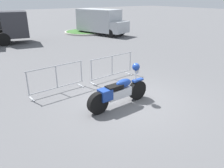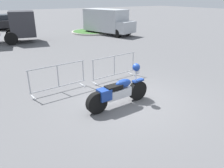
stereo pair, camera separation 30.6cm
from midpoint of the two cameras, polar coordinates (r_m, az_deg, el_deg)
The scene contains 6 objects.
ground_plane at distance 7.78m, azimuth 3.27°, elevation -4.28°, with size 120.00×120.00×0.00m, color #5B5B5E.
motorcycle at distance 7.19m, azimuth 0.60°, elevation -1.98°, with size 2.40×0.39×1.35m.
crowd_barrier_near at distance 8.49m, azimuth -15.27°, elevation 1.33°, with size 2.26×0.59×1.07m.
crowd_barrier_far at distance 9.57m, azimuth -0.90°, elevation 4.44°, with size 2.26×0.59×1.07m.
delivery_van at distance 21.53m, azimuth -3.44°, elevation 16.10°, with size 3.34×5.35×2.31m.
planter_island at distance 22.67m, azimuth -7.30°, elevation 14.07°, with size 3.99×3.99×1.23m.
Camera 1 is at (-4.47, -5.37, 3.44)m, focal length 35.00 mm.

